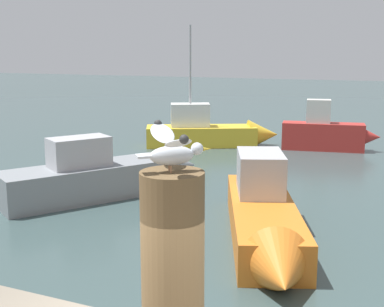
# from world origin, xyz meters

# --- Properties ---
(mooring_post) EXTENTS (0.33, 0.33, 1.13)m
(mooring_post) POSITION_xyz_m (-0.18, -0.44, 2.18)
(mooring_post) COLOR brown
(mooring_post) RESTS_ON harbor_quay
(seagull) EXTENTS (0.45, 0.50, 0.23)m
(seagull) POSITION_xyz_m (-0.18, -0.44, 2.87)
(seagull) COLOR tan
(seagull) RESTS_ON mooring_post
(boat_orange) EXTENTS (2.89, 5.12, 1.59)m
(boat_orange) POSITION_xyz_m (-1.42, 5.75, 0.45)
(boat_orange) COLOR orange
(boat_orange) RESTS_ON ground_plane
(boat_red) EXTENTS (3.31, 1.28, 1.73)m
(boat_red) POSITION_xyz_m (-1.96, 15.22, 0.58)
(boat_red) COLOR #B72D28
(boat_red) RESTS_ON ground_plane
(boat_grey) EXTENTS (3.57, 4.80, 1.55)m
(boat_grey) POSITION_xyz_m (-5.66, 7.39, 0.48)
(boat_grey) COLOR gray
(boat_grey) RESTS_ON ground_plane
(boat_yellow) EXTENTS (4.70, 3.13, 4.37)m
(boat_yellow) POSITION_xyz_m (-5.83, 14.44, 0.48)
(boat_yellow) COLOR yellow
(boat_yellow) RESTS_ON ground_plane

